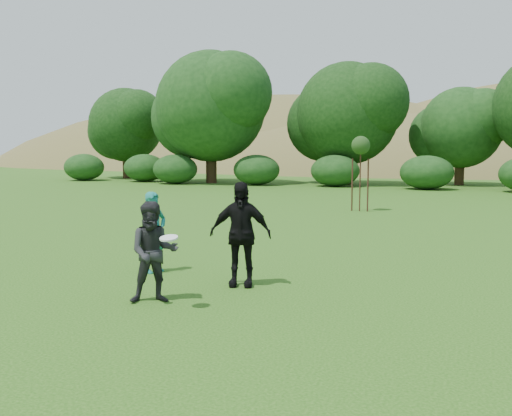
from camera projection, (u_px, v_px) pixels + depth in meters
The scene contains 8 objects.
ground at pixel (190, 289), 9.68m from camera, with size 120.00×120.00×0.00m, color #19470C.
player_teal at pixel (154, 232), 10.97m from camera, with size 0.57×0.37×1.56m, color #197068.
player_grey at pixel (154, 252), 8.80m from camera, with size 0.77×0.60×1.58m, color #252528.
player_black at pixel (240, 234), 9.85m from camera, with size 1.07×0.44×1.82m, color black.
frisbee at pixel (169, 238), 8.30m from camera, with size 0.27×0.27×0.08m.
sapling at pixel (361, 147), 21.47m from camera, with size 0.70×0.70×2.85m.
hillside at pixel (439, 259), 74.28m from camera, with size 150.00×72.00×52.00m.
tree_row at pixel (464, 107), 34.43m from camera, with size 53.92×10.38×9.62m.
Camera 1 is at (4.58, -8.37, 2.39)m, focal length 40.00 mm.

